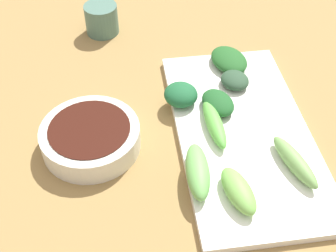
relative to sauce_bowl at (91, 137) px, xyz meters
The scene contains 12 objects.
tabletop 0.11m from the sauce_bowl, 19.31° to the right, with size 2.10×2.10×0.02m, color olive.
sauce_bowl is the anchor object (origin of this frame).
serving_plate 0.22m from the sauce_bowl, ahead, with size 0.19×0.36×0.01m, color white.
broccoli_leafy_0 0.15m from the sauce_bowl, 24.43° to the left, with size 0.05×0.05×0.03m, color #1C5C32.
broccoli_leafy_1 0.19m from the sauce_bowl, 12.05° to the left, with size 0.04×0.06×0.02m, color #1D5523.
broccoli_stalk_2 0.16m from the sauce_bowl, 32.32° to the right, with size 0.03×0.09×0.03m, color #6AB557.
broccoli_stalk_3 0.28m from the sauce_bowl, 17.88° to the right, with size 0.02×0.10×0.02m, color #71A354.
broccoli_leafy_4 0.24m from the sauce_bowl, 21.39° to the left, with size 0.04×0.05×0.02m, color #2A4931.
broccoli_stalk_5 0.22m from the sauce_bowl, 34.06° to the right, with size 0.03×0.08×0.02m, color #73B44D.
broccoli_stalk_6 0.17m from the sauce_bowl, ahead, with size 0.02×0.10×0.02m, color #5DB846.
broccoli_leafy_7 0.27m from the sauce_bowl, 31.42° to the left, with size 0.05×0.07×0.02m, color #205822.
tea_cup 0.29m from the sauce_bowl, 84.77° to the left, with size 0.06×0.06×0.05m, color #4C7263.
Camera 1 is at (-0.05, -0.40, 0.49)m, focal length 48.08 mm.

